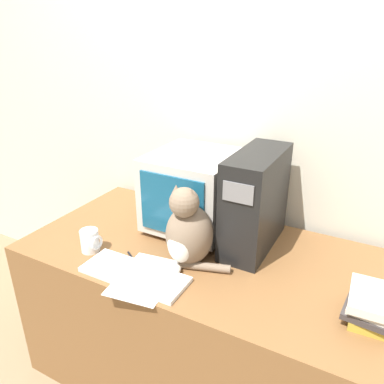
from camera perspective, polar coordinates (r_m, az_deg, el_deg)
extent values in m
cube|color=beige|center=(1.85, 8.70, 11.91)|extent=(7.00, 0.05, 2.50)
cube|color=brown|center=(1.87, 1.76, -18.44)|extent=(1.59, 0.79, 0.73)
cube|color=#BCB7AD|center=(1.83, 0.34, -4.94)|extent=(0.27, 0.24, 0.02)
cube|color=#BCB7AD|center=(1.75, 0.35, 0.41)|extent=(0.38, 0.40, 0.35)
cube|color=navy|center=(1.59, -3.12, -2.13)|extent=(0.31, 0.01, 0.27)
cube|color=black|center=(1.62, 9.65, -1.30)|extent=(0.17, 0.42, 0.43)
cube|color=slate|center=(1.39, 7.03, -0.16)|extent=(0.12, 0.01, 0.08)
cube|color=silver|center=(1.51, -8.77, -12.29)|extent=(0.43, 0.16, 0.02)
cube|color=silver|center=(1.50, -8.80, -11.97)|extent=(0.39, 0.13, 0.00)
ellipsoid|color=#7A6651|center=(1.52, -0.41, -6.55)|extent=(0.21, 0.21, 0.25)
ellipsoid|color=beige|center=(1.47, -2.01, -8.35)|extent=(0.11, 0.06, 0.14)
sphere|color=#7A6651|center=(1.42, -1.20, -1.59)|extent=(0.13, 0.13, 0.12)
cone|color=#7A6651|center=(1.42, -2.44, 0.44)|extent=(0.04, 0.04, 0.04)
cone|color=#7A6651|center=(1.38, -0.17, -0.17)|extent=(0.04, 0.04, 0.04)
ellipsoid|color=beige|center=(1.50, -2.85, -11.88)|extent=(0.06, 0.08, 0.04)
cylinder|color=#7A6651|center=(1.52, 1.93, -11.30)|extent=(0.21, 0.09, 0.03)
cube|color=gold|center=(1.43, 25.22, -16.49)|extent=(0.12, 0.18, 0.03)
cube|color=#383333|center=(1.41, 25.20, -15.88)|extent=(0.15, 0.18, 0.02)
cube|color=beige|center=(1.40, 25.36, -15.07)|extent=(0.13, 0.17, 0.02)
cube|color=beige|center=(1.39, 25.71, -14.30)|extent=(0.14, 0.20, 0.03)
cylinder|color=black|center=(1.59, -8.77, -10.38)|extent=(0.13, 0.09, 0.01)
cube|color=white|center=(1.50, -7.10, -12.83)|extent=(0.25, 0.32, 0.00)
cylinder|color=white|center=(1.68, -15.31, -7.16)|extent=(0.08, 0.08, 0.10)
torus|color=white|center=(1.66, -14.31, -7.53)|extent=(0.01, 0.07, 0.07)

